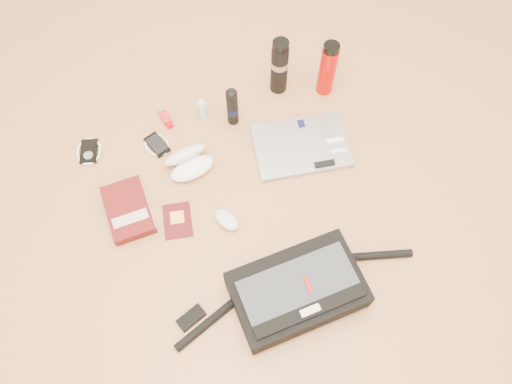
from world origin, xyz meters
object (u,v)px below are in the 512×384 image
Objects in this scene: thermos_black at (279,66)px; laptop at (301,146)px; messenger_bag at (297,290)px; book at (129,210)px; thermos_red at (328,69)px.

laptop is at bearing -94.79° from thermos_black.
laptop is 1.51× the size of thermos_black.
thermos_black reaches higher than messenger_bag.
book is at bearing -167.67° from laptop.
book reaches higher than laptop.
messenger_bag is at bearing -120.57° from thermos_red.
thermos_red is (0.19, 0.21, 0.11)m from laptop.
thermos_black reaches higher than laptop.
thermos_red is (0.42, 0.71, 0.07)m from messenger_bag.
thermos_red is (0.84, 0.24, 0.10)m from book.
laptop is at bearing 63.69° from messenger_bag.
thermos_red is at bearing 58.75° from laptop.
thermos_red reaches higher than book.
thermos_red reaches higher than messenger_bag.
thermos_black is 1.03× the size of thermos_red.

